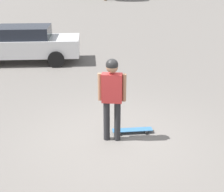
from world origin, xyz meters
TOP-DOWN VIEW (x-y plane):
  - ground_plane at (0.00, 0.00)m, footprint 220.00×220.00m
  - person at (0.00, 0.00)m, footprint 0.29×0.57m
  - skateboard at (0.43, -0.34)m, footprint 0.55×0.90m
  - car_parked_near at (4.85, 5.40)m, footprint 3.36×4.87m

SIDE VIEW (x-z plane):
  - ground_plane at x=0.00m, z-range 0.00..0.00m
  - skateboard at x=0.43m, z-range 0.03..0.11m
  - car_parked_near at x=4.85m, z-range 0.03..1.46m
  - person at x=0.00m, z-range 0.20..2.01m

